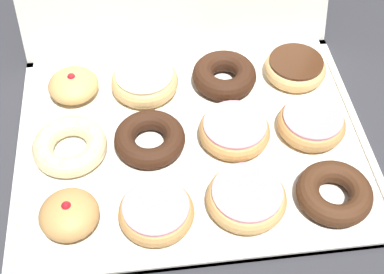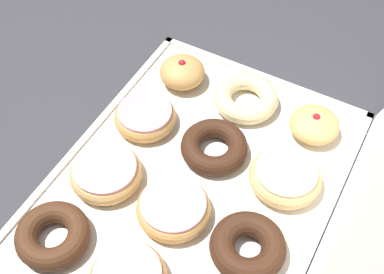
# 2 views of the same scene
# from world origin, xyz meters

# --- Properties ---
(ground_plane) EXTENTS (3.00, 3.00, 0.00)m
(ground_plane) POSITION_xyz_m (0.00, 0.00, 0.00)
(ground_plane) COLOR #333338
(donut_box) EXTENTS (0.56, 0.43, 0.01)m
(donut_box) POSITION_xyz_m (0.00, 0.00, 0.01)
(donut_box) COLOR silver
(donut_box) RESTS_ON ground
(jelly_filled_donut_0) EXTENTS (0.09, 0.09, 0.05)m
(jelly_filled_donut_0) POSITION_xyz_m (-0.19, -0.13, 0.03)
(jelly_filled_donut_0) COLOR tan
(jelly_filled_donut_0) RESTS_ON donut_box
(pink_frosted_donut_1) EXTENTS (0.11, 0.11, 0.03)m
(pink_frosted_donut_1) POSITION_xyz_m (-0.07, -0.14, 0.03)
(pink_frosted_donut_1) COLOR tan
(pink_frosted_donut_1) RESTS_ON donut_box
(pink_frosted_donut_2) EXTENTS (0.12, 0.12, 0.04)m
(pink_frosted_donut_2) POSITION_xyz_m (0.06, -0.13, 0.03)
(pink_frosted_donut_2) COLOR tan
(pink_frosted_donut_2) RESTS_ON donut_box
(chocolate_cake_ring_donut_3) EXTENTS (0.11, 0.11, 0.03)m
(chocolate_cake_ring_donut_3) POSITION_xyz_m (0.19, -0.13, 0.03)
(chocolate_cake_ring_donut_3) COLOR #472816
(chocolate_cake_ring_donut_3) RESTS_ON donut_box
(cruller_donut_4) EXTENTS (0.12, 0.12, 0.03)m
(cruller_donut_4) POSITION_xyz_m (-0.19, -0.00, 0.03)
(cruller_donut_4) COLOR beige
(cruller_donut_4) RESTS_ON donut_box
(chocolate_cake_ring_donut_5) EXTENTS (0.11, 0.11, 0.03)m
(chocolate_cake_ring_donut_5) POSITION_xyz_m (-0.07, -0.00, 0.03)
(chocolate_cake_ring_donut_5) COLOR #381E11
(chocolate_cake_ring_donut_5) RESTS_ON donut_box
(pink_frosted_donut_6) EXTENTS (0.12, 0.12, 0.04)m
(pink_frosted_donut_6) POSITION_xyz_m (0.07, 0.00, 0.03)
(pink_frosted_donut_6) COLOR tan
(pink_frosted_donut_6) RESTS_ON donut_box
(jelly_filled_donut_8) EXTENTS (0.09, 0.09, 0.05)m
(jelly_filled_donut_8) POSITION_xyz_m (-0.19, 0.13, 0.03)
(jelly_filled_donut_8) COLOR tan
(jelly_filled_donut_8) RESTS_ON donut_box
(glazed_ring_donut_9) EXTENTS (0.12, 0.12, 0.04)m
(glazed_ring_donut_9) POSITION_xyz_m (-0.07, 0.13, 0.03)
(glazed_ring_donut_9) COLOR #E5B770
(glazed_ring_donut_9) RESTS_ON donut_box
(chocolate_cake_ring_donut_10) EXTENTS (0.11, 0.11, 0.04)m
(chocolate_cake_ring_donut_10) POSITION_xyz_m (0.07, 0.13, 0.03)
(chocolate_cake_ring_donut_10) COLOR #381E11
(chocolate_cake_ring_donut_10) RESTS_ON donut_box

